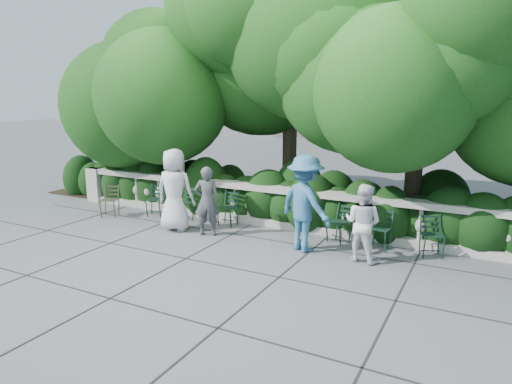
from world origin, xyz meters
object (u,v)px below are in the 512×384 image
at_px(chair_f, 376,251).
at_px(person_woman_grey, 207,201).
at_px(person_casual_man, 363,223).
at_px(chair_c, 334,244).
at_px(chair_weathered, 109,218).
at_px(chair_b, 180,221).
at_px(chair_d, 225,226).
at_px(person_businessman, 175,190).
at_px(chair_e, 432,259).
at_px(person_older_blue, 305,203).
at_px(chair_a, 154,217).

height_order(chair_f, person_woman_grey, person_woman_grey).
bearing_deg(person_casual_man, chair_c, -32.38).
bearing_deg(chair_weathered, chair_b, -6.26).
relative_size(chair_d, person_businessman, 0.44).
relative_size(chair_e, person_woman_grey, 0.53).
height_order(chair_c, person_older_blue, person_older_blue).
height_order(chair_b, person_woman_grey, person_woman_grey).
distance_m(chair_c, chair_weathered, 5.87).
bearing_deg(person_businessman, person_older_blue, 173.54).
relative_size(chair_c, person_woman_grey, 0.53).
bearing_deg(person_older_blue, chair_e, -139.63).
bearing_deg(chair_c, person_woman_grey, -143.51).
relative_size(chair_a, chair_e, 1.00).
distance_m(chair_a, person_older_blue, 4.57).
relative_size(chair_weathered, person_casual_man, 0.56).
bearing_deg(chair_b, person_casual_man, -0.66).
xyz_separation_m(chair_d, person_casual_man, (3.53, -0.74, 0.75)).
xyz_separation_m(chair_b, person_businessman, (0.38, -0.64, 0.96)).
height_order(chair_e, person_businessman, person_businessman).
xyz_separation_m(chair_c, person_businessman, (-3.64, -0.74, 0.96)).
distance_m(chair_b, person_woman_grey, 1.61).
bearing_deg(chair_b, person_woman_grey, -19.70).
bearing_deg(person_older_blue, chair_b, 15.98).
distance_m(chair_e, person_businessman, 5.76).
distance_m(chair_b, person_older_blue, 3.77).
height_order(chair_weathered, person_older_blue, person_older_blue).
bearing_deg(chair_f, person_older_blue, -147.67).
height_order(chair_a, person_older_blue, person_older_blue).
height_order(chair_weathered, person_businessman, person_businessman).
xyz_separation_m(chair_d, chair_weathered, (-3.08, -0.74, 0.00)).
xyz_separation_m(person_casual_man, person_older_blue, (-1.19, 0.05, 0.23)).
bearing_deg(person_businessman, chair_c, -176.15).
height_order(person_casual_man, person_older_blue, person_older_blue).
bearing_deg(chair_e, chair_c, 158.02).
distance_m(chair_a, chair_d, 2.09).
xyz_separation_m(chair_f, chair_weathered, (-6.75, -0.67, 0.00)).
xyz_separation_m(chair_d, person_woman_grey, (0.00, -0.75, 0.79)).
height_order(chair_e, person_woman_grey, person_woman_grey).
bearing_deg(chair_weathered, person_businessman, -25.47).
xyz_separation_m(chair_b, chair_f, (4.93, 0.06, 0.00)).
xyz_separation_m(chair_c, person_woman_grey, (-2.75, -0.73, 0.79)).
distance_m(person_casual_man, person_older_blue, 1.22).
bearing_deg(chair_f, chair_d, -173.77).
height_order(person_businessman, person_casual_man, person_businessman).
relative_size(chair_weathered, person_businessman, 0.44).
bearing_deg(person_woman_grey, person_casual_man, 156.12).
relative_size(chair_e, chair_f, 1.00).
relative_size(chair_weathered, person_woman_grey, 0.53).
relative_size(chair_f, person_older_blue, 0.43).
relative_size(chair_c, person_older_blue, 0.43).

